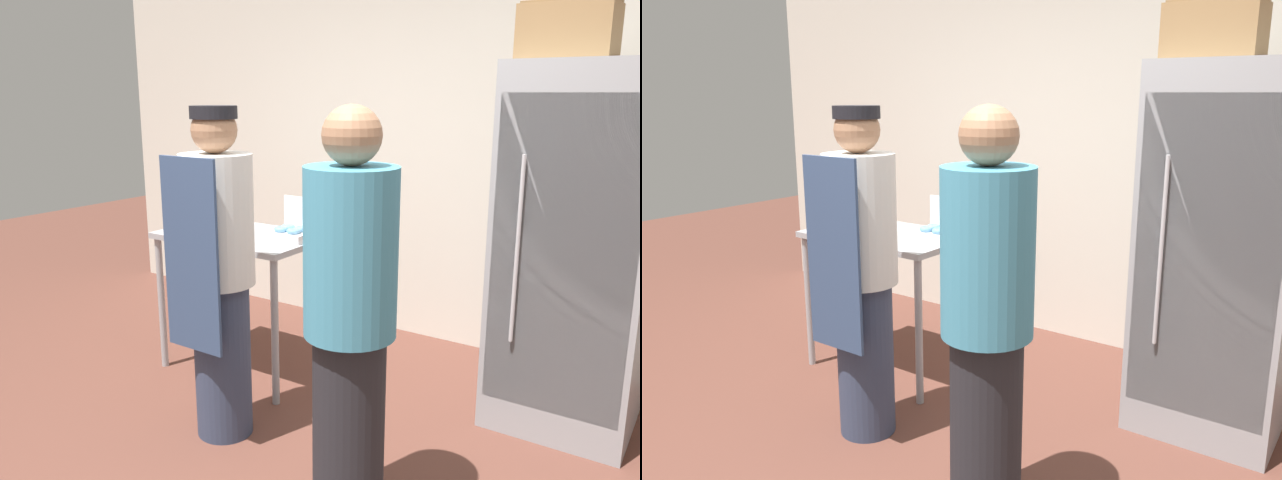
% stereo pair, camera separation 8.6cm
% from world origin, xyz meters
% --- Properties ---
extents(back_wall, '(6.40, 0.12, 3.02)m').
position_xyz_m(back_wall, '(0.00, 2.43, 1.51)').
color(back_wall, silver).
rests_on(back_wall, ground_plane).
extents(refrigerator, '(0.73, 0.72, 1.92)m').
position_xyz_m(refrigerator, '(0.93, 1.67, 0.96)').
color(refrigerator, '#9EA0A5').
rests_on(refrigerator, ground_plane).
extents(prep_counter, '(1.01, 0.62, 0.91)m').
position_xyz_m(prep_counter, '(-0.95, 1.19, 0.79)').
color(prep_counter, '#9EA0A5').
rests_on(prep_counter, ground_plane).
extents(donut_box, '(0.25, 0.20, 0.25)m').
position_xyz_m(donut_box, '(-0.59, 1.24, 0.96)').
color(donut_box, white).
rests_on(donut_box, prep_counter).
extents(blender_pitcher, '(0.13, 0.13, 0.31)m').
position_xyz_m(blender_pitcher, '(-1.08, 1.20, 1.05)').
color(blender_pitcher, '#99999E').
rests_on(blender_pitcher, prep_counter).
extents(cardboard_storage_box, '(0.44, 0.30, 0.28)m').
position_xyz_m(cardboard_storage_box, '(0.81, 1.62, 2.06)').
color(cardboard_storage_box, '#937047').
rests_on(cardboard_storage_box, refrigerator).
extents(person_baker, '(0.36, 0.38, 1.71)m').
position_xyz_m(person_baker, '(-0.53, 0.53, 0.89)').
color(person_baker, '#333D56').
rests_on(person_baker, ground_plane).
extents(person_customer, '(0.37, 0.37, 1.73)m').
position_xyz_m(person_customer, '(0.39, 0.29, 0.88)').
color(person_customer, '#232328').
rests_on(person_customer, ground_plane).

